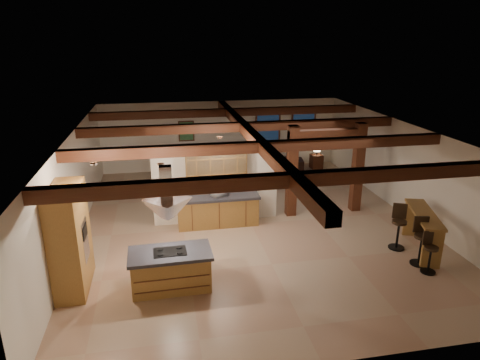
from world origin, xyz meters
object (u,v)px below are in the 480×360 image
(sofa, at_px, (277,162))
(bar_counter, at_px, (423,225))
(kitchen_island, at_px, (171,269))
(dining_table, at_px, (230,184))

(sofa, height_order, bar_counter, bar_counter)
(kitchen_island, distance_m, sofa, 9.62)
(bar_counter, bearing_deg, dining_table, 128.37)
(dining_table, distance_m, sofa, 3.43)
(dining_table, bearing_deg, kitchen_island, -87.88)
(dining_table, xyz_separation_m, sofa, (2.43, 2.42, -0.01))
(kitchen_island, bearing_deg, dining_table, 68.49)
(kitchen_island, height_order, sofa, kitchen_island)
(dining_table, distance_m, bar_counter, 6.87)
(dining_table, height_order, sofa, dining_table)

